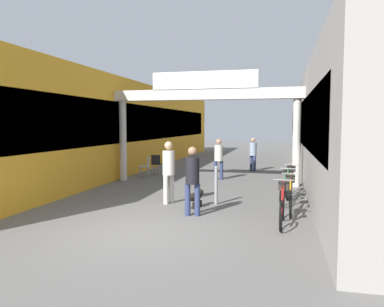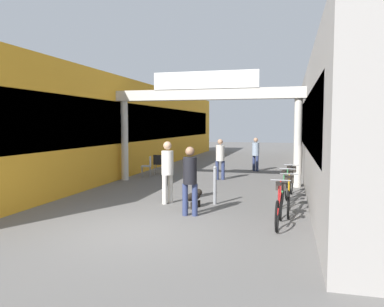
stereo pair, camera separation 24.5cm
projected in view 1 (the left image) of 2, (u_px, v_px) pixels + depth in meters
The scene contains 16 objects.
ground_plane at pixel (141, 232), 7.84m from camera, with size 80.00×80.00×0.00m, color #605E5B.
storefront_left at pixel (126, 127), 19.53m from camera, with size 3.00×26.00×4.20m.
storefront_right at pixel (333, 128), 17.14m from camera, with size 3.00×26.00×4.20m.
arcade_sign_gateway at pixel (205, 104), 14.03m from camera, with size 7.40×0.47×4.20m.
pedestrian_with_dog at pixel (192, 176), 9.14m from camera, with size 0.39×0.38×1.70m.
pedestrian_companion at pixel (169, 168), 10.57m from camera, with size 0.45×0.45×1.77m.
pedestrian_carrying_crate at pixel (219, 157), 15.17m from camera, with size 0.40×0.39×1.66m.
pedestrian_elderly_walking at pixel (253, 152), 18.01m from camera, with size 0.48×0.48×1.61m.
dog_on_leash at pixel (196, 197), 10.12m from camera, with size 0.44×0.68×0.48m.
bicycle_red_nearest at pixel (282, 205), 8.41m from camera, with size 0.46×1.69×0.98m.
bicycle_orange_second at pixel (290, 196), 9.51m from camera, with size 0.46×1.69×0.98m.
bicycle_green_third at pixel (286, 188), 10.66m from camera, with size 0.46×1.68×0.98m.
bicycle_black_farthest at pixel (289, 182), 11.73m from camera, with size 0.46×1.68×0.98m.
bollard_post_metal at pixel (216, 185), 10.51m from camera, with size 0.10×0.10×1.09m.
cafe_chair_aluminium_nearer at pixel (146, 165), 15.91m from camera, with size 0.49×0.49×0.89m.
cafe_chair_black_farther at pixel (156, 163), 16.70m from camera, with size 0.43×0.43×0.89m.
Camera 1 is at (2.85, -7.22, 2.25)m, focal length 35.00 mm.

